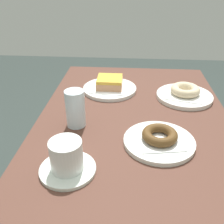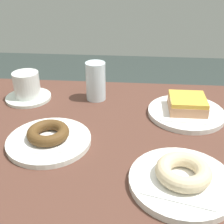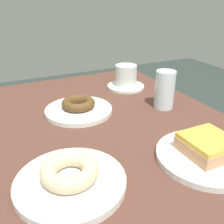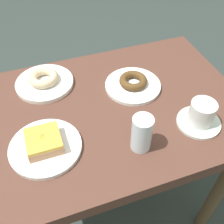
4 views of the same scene
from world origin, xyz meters
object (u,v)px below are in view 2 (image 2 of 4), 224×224
(plate_chocolate_ring, at_px, (49,141))
(donut_sugar_ring, at_px, (183,171))
(coffee_cup, at_px, (27,88))
(donut_chocolate_ring, at_px, (48,133))
(water_glass, at_px, (96,81))
(donut_glazed_square, at_px, (187,104))
(plate_sugar_ring, at_px, (182,182))
(plate_glazed_square, at_px, (186,113))

(plate_chocolate_ring, bearing_deg, donut_sugar_ring, -21.71)
(donut_sugar_ring, xyz_separation_m, coffee_cup, (-0.45, 0.36, 0.00))
(donut_chocolate_ring, distance_m, water_glass, 0.28)
(donut_glazed_square, relative_size, water_glass, 0.85)
(plate_sugar_ring, relative_size, coffee_cup, 1.51)
(donut_glazed_square, relative_size, plate_sugar_ring, 0.48)
(donut_chocolate_ring, bearing_deg, plate_glazed_square, 25.99)
(water_glass, bearing_deg, donut_glazed_square, -17.36)
(water_glass, bearing_deg, plate_sugar_ring, -59.50)
(donut_chocolate_ring, bearing_deg, plate_sugar_ring, -21.71)
(plate_glazed_square, height_order, donut_glazed_square, donut_glazed_square)
(donut_chocolate_ring, height_order, donut_glazed_square, donut_glazed_square)
(plate_chocolate_ring, distance_m, water_glass, 0.28)
(plate_sugar_ring, relative_size, donut_sugar_ring, 1.93)
(plate_sugar_ring, height_order, water_glass, water_glass)
(plate_glazed_square, xyz_separation_m, water_glass, (-0.28, 0.09, 0.05))
(plate_chocolate_ring, relative_size, plate_sugar_ring, 0.96)
(plate_chocolate_ring, height_order, donut_chocolate_ring, donut_chocolate_ring)
(donut_chocolate_ring, bearing_deg, donut_sugar_ring, -21.71)
(plate_glazed_square, bearing_deg, water_glass, 162.64)
(donut_glazed_square, distance_m, coffee_cup, 0.50)
(donut_glazed_square, xyz_separation_m, donut_sugar_ring, (-0.05, -0.30, -0.00))
(donut_glazed_square, bearing_deg, donut_sugar_ring, -99.33)
(donut_sugar_ring, height_order, coffee_cup, coffee_cup)
(donut_chocolate_ring, bearing_deg, donut_glazed_square, 25.99)
(plate_chocolate_ring, bearing_deg, donut_glazed_square, 25.99)
(water_glass, bearing_deg, donut_sugar_ring, -59.50)
(plate_glazed_square, distance_m, donut_glazed_square, 0.03)
(water_glass, bearing_deg, plate_chocolate_ring, -107.72)
(donut_chocolate_ring, distance_m, plate_sugar_ring, 0.33)
(donut_glazed_square, height_order, water_glass, water_glass)
(plate_sugar_ring, bearing_deg, coffee_cup, 140.68)
(water_glass, relative_size, coffee_cup, 0.85)
(plate_sugar_ring, bearing_deg, water_glass, 120.50)
(donut_chocolate_ring, distance_m, donut_glazed_square, 0.40)
(donut_glazed_square, height_order, plate_sugar_ring, donut_glazed_square)
(water_glass, bearing_deg, coffee_cup, -174.63)
(plate_glazed_square, relative_size, donut_sugar_ring, 1.97)
(donut_chocolate_ring, xyz_separation_m, water_glass, (0.08, 0.26, 0.03))
(plate_glazed_square, distance_m, donut_sugar_ring, 0.30)
(plate_chocolate_ring, xyz_separation_m, water_glass, (0.08, 0.26, 0.05))
(donut_glazed_square, distance_m, plate_sugar_ring, 0.30)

